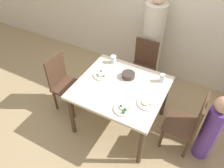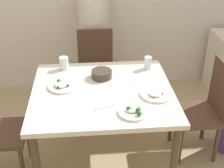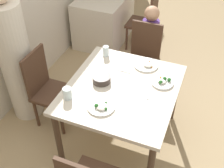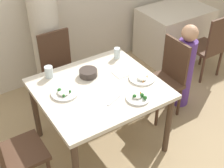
# 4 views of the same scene
# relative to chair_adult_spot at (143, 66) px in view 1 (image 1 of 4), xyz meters

# --- Properties ---
(ground_plane) EXTENTS (10.00, 10.00, 0.00)m
(ground_plane) POSITION_rel_chair_adult_spot_xyz_m (0.02, -0.86, -0.49)
(ground_plane) COLOR tan
(wall_back) EXTENTS (10.00, 0.06, 2.70)m
(wall_back) POSITION_rel_chair_adult_spot_xyz_m (0.02, 0.60, 0.86)
(wall_back) COLOR beige
(wall_back) RESTS_ON ground_plane
(dining_table) EXTENTS (1.14, 1.04, 0.75)m
(dining_table) POSITION_rel_chair_adult_spot_xyz_m (0.02, -0.86, 0.18)
(dining_table) COLOR beige
(dining_table) RESTS_ON ground_plane
(chair_adult_spot) EXTENTS (0.40, 0.40, 0.92)m
(chair_adult_spot) POSITION_rel_chair_adult_spot_xyz_m (0.00, 0.00, 0.00)
(chair_adult_spot) COLOR #4C3323
(chair_adult_spot) RESTS_ON ground_plane
(chair_child_spot) EXTENTS (0.40, 0.40, 0.92)m
(chair_child_spot) POSITION_rel_chair_adult_spot_xyz_m (0.94, -0.81, 0.00)
(chair_child_spot) COLOR #4C3323
(chair_child_spot) RESTS_ON ground_plane
(chair_empty_left) EXTENTS (0.40, 0.40, 0.92)m
(chair_empty_left) POSITION_rel_chair_adult_spot_xyz_m (-0.89, -0.93, 0.00)
(chair_empty_left) COLOR #4C3323
(chair_empty_left) RESTS_ON ground_plane
(person_adult) EXTENTS (0.35, 0.35, 1.61)m
(person_adult) POSITION_rel_chair_adult_spot_xyz_m (-0.00, 0.34, 0.26)
(person_adult) COLOR beige
(person_adult) RESTS_ON ground_plane
(person_child) EXTENTS (0.21, 0.21, 1.06)m
(person_child) POSITION_rel_chair_adult_spot_xyz_m (1.21, -0.81, 0.02)
(person_child) COLOR #5B3893
(person_child) RESTS_ON ground_plane
(bowl_curry) EXTENTS (0.18, 0.18, 0.07)m
(bowl_curry) POSITION_rel_chair_adult_spot_xyz_m (0.03, -0.65, 0.30)
(bowl_curry) COLOR #3D332D
(bowl_curry) RESTS_ON dining_table
(plate_rice_adult) EXTENTS (0.25, 0.25, 0.06)m
(plate_rice_adult) POSITION_rel_chair_adult_spot_xyz_m (-0.30, -0.79, 0.28)
(plate_rice_adult) COLOR white
(plate_rice_adult) RESTS_ON dining_table
(plate_rice_child) EXTENTS (0.26, 0.26, 0.05)m
(plate_rice_child) POSITION_rel_chair_adult_spot_xyz_m (0.44, -0.98, 0.28)
(plate_rice_child) COLOR white
(plate_rice_child) RESTS_ON dining_table
(plate_noodles) EXTENTS (0.22, 0.22, 0.06)m
(plate_noodles) POSITION_rel_chair_adult_spot_xyz_m (0.22, -1.21, 0.28)
(plate_noodles) COLOR white
(plate_noodles) RESTS_ON dining_table
(glass_water_tall) EXTENTS (0.08, 0.08, 0.12)m
(glass_water_tall) POSITION_rel_chair_adult_spot_xyz_m (-0.30, -0.45, 0.32)
(glass_water_tall) COLOR silver
(glass_water_tall) RESTS_ON dining_table
(glass_water_short) EXTENTS (0.07, 0.07, 0.12)m
(glass_water_short) POSITION_rel_chair_adult_spot_xyz_m (0.46, -0.51, 0.32)
(glass_water_short) COLOR silver
(glass_water_short) RESTS_ON dining_table
(napkin_folded) EXTENTS (0.14, 0.14, 0.01)m
(napkin_folded) POSITION_rel_chair_adult_spot_xyz_m (0.32, -0.79, 0.27)
(napkin_folded) COLOR white
(napkin_folded) RESTS_ON dining_table
(fork_steel) EXTENTS (0.18, 0.08, 0.01)m
(fork_steel) POSITION_rel_chair_adult_spot_xyz_m (0.03, -1.11, 0.27)
(fork_steel) COLOR silver
(fork_steel) RESTS_ON dining_table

